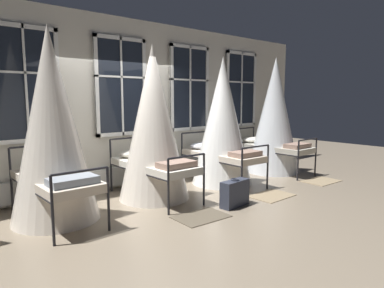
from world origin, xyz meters
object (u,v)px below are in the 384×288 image
(cot_third, at_px, (153,125))
(suitcase_dark, at_px, (235,193))
(cot_fifth, at_px, (274,117))
(cot_second, at_px, (52,128))
(cot_fourth, at_px, (222,123))

(cot_third, bearing_deg, suitcase_dark, -150.53)
(cot_third, height_order, cot_fifth, cot_fifth)
(suitcase_dark, bearing_deg, cot_second, 147.15)
(cot_second, distance_m, cot_fourth, 3.46)
(cot_second, relative_size, cot_third, 1.03)
(cot_third, xyz_separation_m, suitcase_dark, (0.74, -1.28, -1.10))
(suitcase_dark, bearing_deg, cot_fifth, 19.16)
(cot_fourth, bearing_deg, cot_second, 91.23)
(cot_third, relative_size, suitcase_dark, 4.73)
(cot_fifth, xyz_separation_m, suitcase_dark, (-2.74, -1.26, -1.12))
(cot_third, bearing_deg, cot_fifth, -91.03)
(cot_second, distance_m, cot_fifth, 5.23)
(cot_fifth, bearing_deg, cot_fourth, 88.87)
(suitcase_dark, bearing_deg, cot_third, 114.64)
(cot_fourth, bearing_deg, cot_fifth, -88.75)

